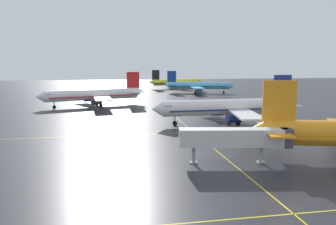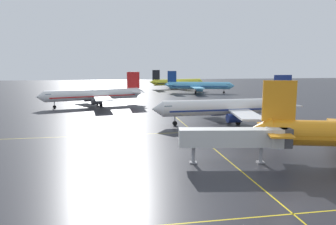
# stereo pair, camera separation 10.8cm
# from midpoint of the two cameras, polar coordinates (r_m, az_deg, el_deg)

# --- Properties ---
(ground_plane) EXTENTS (600.00, 600.00, 0.00)m
(ground_plane) POSITION_cam_midpoint_polar(r_m,az_deg,el_deg) (38.56, 19.76, -15.30)
(ground_plane) COLOR #28282D
(airliner_second_row) EXTENTS (40.20, 34.68, 12.51)m
(airliner_second_row) POSITION_cam_midpoint_polar(r_m,az_deg,el_deg) (84.84, 10.65, 0.94)
(airliner_second_row) COLOR white
(airliner_second_row) RESTS_ON ground
(airliner_third_row) EXTENTS (39.19, 33.47, 12.44)m
(airliner_third_row) POSITION_cam_midpoint_polar(r_m,az_deg,el_deg) (121.16, -12.97, 3.10)
(airliner_third_row) COLOR white
(airliner_third_row) RESTS_ON ground
(airliner_far_left_stand) EXTENTS (37.20, 31.76, 11.79)m
(airliner_far_left_stand) POSITION_cam_midpoint_polar(r_m,az_deg,el_deg) (173.87, 5.40, 4.79)
(airliner_far_left_stand) COLOR #5BB7E5
(airliner_far_left_stand) RESTS_ON ground
(airliner_far_right_stand) EXTENTS (37.74, 32.17, 11.91)m
(airliner_far_right_stand) POSITION_cam_midpoint_polar(r_m,az_deg,el_deg) (205.76, 1.55, 5.41)
(airliner_far_right_stand) COLOR yellow
(airliner_far_right_stand) RESTS_ON ground
(taxiway_markings) EXTENTS (153.40, 90.18, 0.01)m
(taxiway_markings) POSITION_cam_midpoint_polar(r_m,az_deg,el_deg) (54.37, 10.04, -7.90)
(taxiway_markings) COLOR yellow
(taxiway_markings) RESTS_ON ground
(jet_bridge) EXTENTS (17.43, 5.46, 5.58)m
(jet_bridge) POSITION_cam_midpoint_polar(r_m,az_deg,el_deg) (51.14, 13.13, -4.35)
(jet_bridge) COLOR silver
(jet_bridge) RESTS_ON ground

